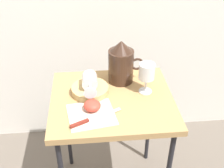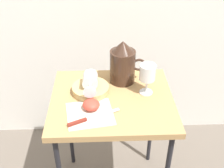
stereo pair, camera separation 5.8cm
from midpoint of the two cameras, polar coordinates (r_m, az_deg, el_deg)
The scene contains 8 objects.
table at distance 1.38m, azimuth -1.20°, elevation -5.00°, with size 0.58×0.51×0.69m.
linen_napkin at distance 1.25m, azimuth -5.53°, elevation -6.18°, with size 0.20×0.19×0.00m, color beige.
basket_tray at distance 1.37m, azimuth -5.65°, elevation -1.21°, with size 0.18×0.18×0.04m, color tan.
pitcher at distance 1.42m, azimuth 0.68°, elevation 3.80°, with size 0.18×0.13×0.22m.
wine_glass_upright at distance 1.33m, azimuth 5.79°, elevation 2.22°, with size 0.08×0.08×0.15m.
wine_glass_tipped_near at distance 1.34m, azimuth -5.77°, elevation 0.58°, with size 0.07×0.14×0.07m.
apple_half_left at distance 1.26m, azimuth -5.34°, elevation -4.38°, with size 0.08×0.08×0.04m, color #CC3D2D.
knife at distance 1.21m, azimuth -6.14°, elevation -7.32°, with size 0.23×0.12×0.01m.
Camera 1 is at (-0.10, -1.07, 1.49)m, focal length 45.25 mm.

